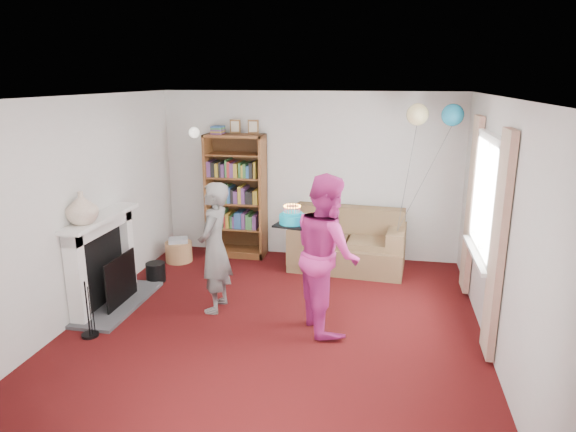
% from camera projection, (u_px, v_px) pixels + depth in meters
% --- Properties ---
extents(ground, '(5.00, 5.00, 0.00)m').
position_uv_depth(ground, '(275.00, 327.00, 5.71)').
color(ground, '#380A08').
rests_on(ground, ground).
extents(wall_back, '(4.50, 0.02, 2.50)m').
position_uv_depth(wall_back, '(309.00, 176.00, 7.77)').
color(wall_back, silver).
rests_on(wall_back, ground).
extents(wall_left, '(0.02, 5.00, 2.50)m').
position_uv_depth(wall_left, '(79.00, 209.00, 5.80)').
color(wall_left, silver).
rests_on(wall_left, ground).
extents(wall_right, '(0.02, 5.00, 2.50)m').
position_uv_depth(wall_right, '(501.00, 230.00, 4.98)').
color(wall_right, silver).
rests_on(wall_right, ground).
extents(ceiling, '(4.50, 5.00, 0.01)m').
position_uv_depth(ceiling, '(273.00, 96.00, 5.06)').
color(ceiling, white).
rests_on(ceiling, wall_back).
extents(fireplace, '(0.55, 1.80, 1.12)m').
position_uv_depth(fireplace, '(107.00, 265.00, 6.14)').
color(fireplace, '#3F3F42').
rests_on(fireplace, ground).
extents(window_bay, '(0.14, 2.02, 2.20)m').
position_uv_depth(window_bay, '(484.00, 219.00, 5.57)').
color(window_bay, white).
rests_on(window_bay, ground).
extents(wall_sconce, '(0.16, 0.23, 0.16)m').
position_uv_depth(wall_sconce, '(194.00, 132.00, 7.78)').
color(wall_sconce, gold).
rests_on(wall_sconce, ground).
extents(bookcase, '(0.89, 0.42, 2.09)m').
position_uv_depth(bookcase, '(237.00, 197.00, 7.85)').
color(bookcase, '#472B14').
rests_on(bookcase, ground).
extents(sofa, '(1.60, 0.85, 0.85)m').
position_uv_depth(sofa, '(348.00, 245.00, 7.47)').
color(sofa, brown).
rests_on(sofa, ground).
extents(wicker_basket, '(0.40, 0.40, 0.36)m').
position_uv_depth(wicker_basket, '(179.00, 251.00, 7.72)').
color(wicker_basket, '#A97D4F').
rests_on(wicker_basket, ground).
extents(person_striped, '(0.38, 0.57, 1.54)m').
position_uv_depth(person_striped, '(215.00, 248.00, 5.96)').
color(person_striped, black).
rests_on(person_striped, ground).
extents(person_magenta, '(0.95, 1.04, 1.73)m').
position_uv_depth(person_magenta, '(327.00, 253.00, 5.52)').
color(person_magenta, '#AA226D').
rests_on(person_magenta, ground).
extents(birthday_cake, '(0.34, 0.34, 0.22)m').
position_uv_depth(birthday_cake, '(292.00, 219.00, 5.58)').
color(birthday_cake, black).
rests_on(birthday_cake, ground).
extents(balloons, '(0.77, 0.29, 1.71)m').
position_uv_depth(balloons, '(435.00, 115.00, 6.64)').
color(balloons, '#3F3F3F').
rests_on(balloons, ground).
extents(mantel_vase, '(0.35, 0.35, 0.36)m').
position_uv_depth(mantel_vase, '(82.00, 208.00, 5.61)').
color(mantel_vase, beige).
rests_on(mantel_vase, fireplace).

